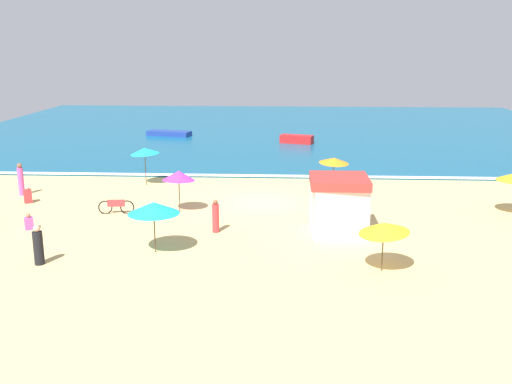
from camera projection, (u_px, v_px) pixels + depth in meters
ground_plane at (264, 203)px, 32.01m from camera, size 60.00×60.00×0.00m
ocean_water at (275, 129)px, 59.12m from camera, size 60.00×44.00×0.10m
wave_breaker_foam at (267, 176)px, 38.09m from camera, size 57.00×0.70×0.01m
lifeguard_cabana at (338, 205)px, 26.57m from camera, size 2.59×2.62×2.64m
beach_umbrella_0 at (179, 176)px, 29.89m from camera, size 2.34×2.35×2.18m
beach_umbrella_1 at (154, 208)px, 23.97m from camera, size 2.56×2.57×2.15m
beach_umbrella_2 at (334, 161)px, 32.54m from camera, size 2.31×2.31×2.35m
beach_umbrella_4 at (145, 151)px, 35.58m from camera, size 2.32×2.31×2.34m
beach_umbrella_5 at (384, 228)px, 22.02m from camera, size 2.54×2.52×2.01m
parked_bicycle at (116, 206)px, 29.88m from camera, size 1.82×0.24×0.76m
beachgoer_0 at (38, 246)px, 22.92m from camera, size 0.43×0.43×1.60m
beachgoer_1 at (28, 195)px, 31.93m from camera, size 0.54×0.54×0.94m
beachgoer_2 at (29, 223)px, 27.38m from camera, size 0.51×0.51×0.77m
beachgoer_3 at (21, 180)px, 33.42m from camera, size 0.41×0.41×1.86m
beachgoer_4 at (216, 217)px, 26.86m from camera, size 0.44×0.44×1.54m
beach_towel_0 at (150, 214)px, 29.93m from camera, size 1.85×1.92×0.01m
beach_towel_1 at (340, 185)px, 36.10m from camera, size 1.43×0.81×0.01m
small_boat_0 at (297, 139)px, 50.55m from camera, size 2.97×1.85×0.69m
small_boat_1 at (169, 133)px, 54.69m from camera, size 4.26×2.30×0.44m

